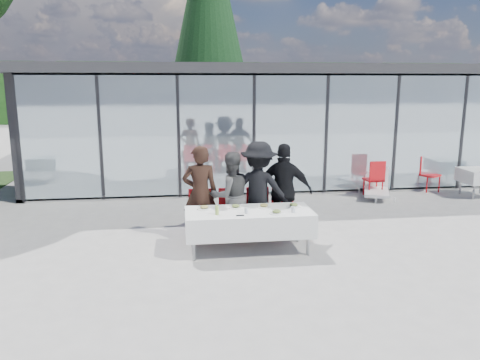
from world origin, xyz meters
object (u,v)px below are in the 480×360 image
Objects in this scene: diner_chair_d at (284,209)px; lounger at (377,187)px; diner_chair_b at (231,211)px; spare_chair_a at (427,172)px; plate_d at (294,205)px; plate_extra at (276,212)px; diner_b at (231,196)px; diner_a at (200,193)px; spare_table_right at (479,176)px; plate_a at (204,208)px; diner_d at (284,191)px; folded_eyeglasses at (240,215)px; spare_chair_b at (375,177)px; plate_c at (264,206)px; dining_table at (249,222)px; conifer_tree at (209,10)px; diner_chair_c at (258,210)px; diner_chair_a at (200,212)px; plate_b at (236,207)px; diner_c at (259,190)px; juice_bottle at (217,210)px.

diner_chair_d is 0.67× the size of lounger.
spare_chair_a is at bearing 29.33° from diner_chair_b.
plate_d is 0.57m from plate_extra.
diner_a is at bearing -15.24° from diner_b.
diner_b is 7.32m from spare_table_right.
plate_a is at bearing -144.53° from lounger.
diner_d reaches higher than folded_eyeglasses.
diner_d is 4.33m from lounger.
plate_d is 4.54m from spare_chair_b.
diner_d is at bearing 18.16° from plate_a.
diner_chair_b reaches higher than lounger.
dining_table is at bearing -148.00° from plate_c.
spare_table_right is (6.88, 2.50, -0.30)m from diner_b.
diner_b is 1.19m from plate_extra.
dining_table reaches higher than spare_table_right.
plate_d is at bearing -1.85° from plate_a.
diner_chair_b is 3.63× the size of plate_a.
plate_extra is 0.03× the size of conifer_tree.
diner_chair_c is 1.13× the size of spare_table_right.
spare_chair_b is 0.09× the size of conifer_tree.
folded_eyeglasses is at bearing -87.44° from diner_chair_b.
diner_chair_a reaches higher than dining_table.
diner_b is 6.34× the size of plate_b.
plate_b is 0.18× the size of lounger.
diner_a is at bearing 121.40° from folded_eyeglasses.
diner_b is at bearing 135.87° from plate_c.
plate_extra is (0.15, -0.97, -0.17)m from diner_c.
diner_chair_a is at bearing 142.11° from plate_extra.
spare_chair_b is (4.14, 2.80, -0.31)m from diner_b.
spare_chair_b is at bearing -124.00° from diner_c.
juice_bottle is at bearing 63.81° from diner_c.
spare_chair_a is at bearing 36.75° from folded_eyeglasses.
plate_d is at bearing 23.52° from folded_eyeglasses.
diner_chair_c is at bearing -148.24° from spare_chair_a.
diner_a is at bearing -149.29° from spare_chair_b.
diner_chair_b is at bearing 93.66° from plate_b.
diner_chair_a is at bearing 180.00° from diner_chair_b.
diner_chair_d is 1.00× the size of spare_chair_b.
diner_chair_a is at bearing 153.76° from plate_c.
spare_chair_a is at bearing 35.71° from dining_table.
diner_d is at bearing -1.30° from diner_chair_b.
diner_chair_a is 1.00× the size of diner_chair_c.
diner_b is 0.75m from plate_a.
plate_c is at bearing -2.09° from plate_b.
plate_b is at bearing 91.41° from folded_eyeglasses.
diner_chair_c is at bearing -71.96° from diner_c.
diner_d is (0.50, -0.00, -0.02)m from diner_c.
spare_chair_a is (6.48, 3.34, -0.38)m from diner_a.
plate_a is 1.00× the size of plate_b.
diner_chair_c is at bearing 180.00° from diner_chair_d.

